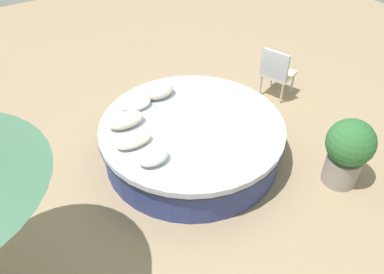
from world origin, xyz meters
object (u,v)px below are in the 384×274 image
Objects in this scene: throw_pillow_3 at (133,140)px; planter at (348,150)px; throw_pillow_1 at (136,103)px; throw_pillow_2 at (126,120)px; throw_pillow_4 at (152,156)px; patio_chair at (277,70)px; round_bed at (192,140)px; throw_pillow_0 at (158,91)px.

planter is at bearing 146.22° from throw_pillow_3.
throw_pillow_2 reaches higher than throw_pillow_1.
throw_pillow_1 is 1.26m from throw_pillow_4.
throw_pillow_1 is 0.45× the size of planter.
throw_pillow_1 is 2.70m from patio_chair.
round_bed is 6.42× the size of throw_pillow_4.
planter reaches higher than round_bed.
throw_pillow_0 is 0.96× the size of throw_pillow_2.
throw_pillow_0 is at bearing -85.57° from round_bed.
throw_pillow_4 is (-0.06, 0.44, 0.02)m from throw_pillow_3.
throw_pillow_2 is (0.83, -0.48, 0.40)m from round_bed.
round_bed is 2.80× the size of patio_chair.
throw_pillow_0 is at bearing -151.46° from throw_pillow_2.
throw_pillow_0 is at bearing -117.50° from patio_chair.
planter is at bearing 133.71° from round_bed.
throw_pillow_4 reaches higher than round_bed.
throw_pillow_1 is 0.46m from throw_pillow_2.
round_bed is 5.26× the size of throw_pillow_3.
patio_chair is at bearing -178.18° from throw_pillow_2.
round_bed is 1.03m from throw_pillow_1.
round_bed is at bearing -94.66° from patio_chair.
patio_chair is at bearing -107.01° from planter.
throw_pillow_1 is at bearing -57.92° from round_bed.
throw_pillow_1 reaches higher than throw_pillow_3.
throw_pillow_2 is 1.03× the size of throw_pillow_3.
planter reaches higher than throw_pillow_4.
throw_pillow_1 reaches higher than round_bed.
round_bed is 0.99m from throw_pillow_0.
throw_pillow_2 is 3.02m from patio_chair.
throw_pillow_4 is 0.44× the size of patio_chair.
throw_pillow_1 is (0.44, 0.09, -0.03)m from throw_pillow_0.
throw_pillow_1 is 0.87m from throw_pillow_3.
throw_pillow_3 is (0.92, -0.04, 0.38)m from round_bed.
throw_pillow_0 is at bearing -121.36° from throw_pillow_4.
throw_pillow_4 is 0.41× the size of planter.
round_bed is at bearing 177.36° from throw_pillow_3.
throw_pillow_0 is at bearing -168.94° from throw_pillow_1.
throw_pillow_3 is 0.53× the size of patio_chair.
throw_pillow_0 reaches higher than throw_pillow_3.
throw_pillow_3 is at bearing -2.64° from round_bed.
throw_pillow_4 is 2.66m from planter.
throw_pillow_4 is at bearing 87.93° from throw_pillow_2.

